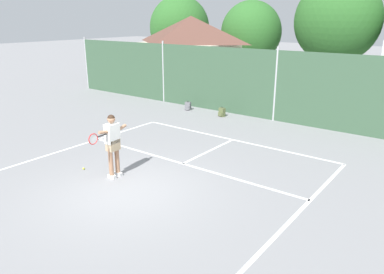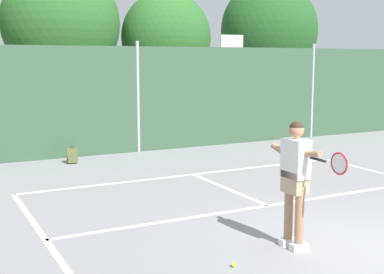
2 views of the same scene
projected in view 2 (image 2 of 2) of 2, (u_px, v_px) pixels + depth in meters
ground_plane at (367, 247)px, 7.66m from camera, size 120.00×120.00×0.00m
court_markings at (336, 234)px, 8.23m from camera, size 8.30×11.10×0.01m
chainlink_fence at (138, 100)px, 15.34m from camera, size 26.09×0.09×3.23m
basketball_hoop at (231, 71)px, 18.55m from camera, size 0.90×0.67×3.55m
treeline_backdrop at (66, 31)px, 22.28m from camera, size 27.54×4.61×6.73m
tennis_player at (296, 173)px, 7.50m from camera, size 0.27×1.43×1.85m
tennis_ball at (233, 265)px, 6.94m from camera, size 0.07×0.07×0.07m
backpack_olive at (72, 156)px, 13.81m from camera, size 0.31×0.28×0.46m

